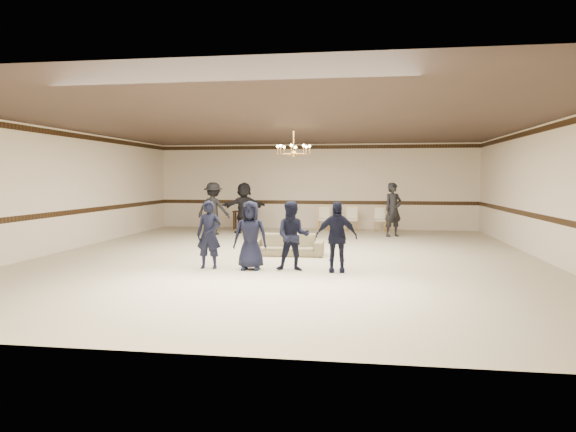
% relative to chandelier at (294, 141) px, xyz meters
% --- Properties ---
extents(room, '(12.01, 14.01, 3.21)m').
position_rel_chandelier_xyz_m(room, '(0.00, -1.00, -1.28)').
color(room, tan).
rests_on(room, ground).
extents(chair_rail, '(12.00, 0.02, 0.14)m').
position_rel_chandelier_xyz_m(chair_rail, '(0.00, 5.99, -1.88)').
color(chair_rail, black).
rests_on(chair_rail, wall_back).
extents(crown_molding, '(12.00, 0.02, 0.14)m').
position_rel_chandelier_xyz_m(crown_molding, '(0.00, 5.99, 0.21)').
color(crown_molding, black).
rests_on(crown_molding, wall_back).
extents(chandelier, '(0.94, 0.94, 0.89)m').
position_rel_chandelier_xyz_m(chandelier, '(0.00, 0.00, 0.00)').
color(chandelier, '#B7833A').
rests_on(chandelier, ceiling).
extents(boy_a, '(0.53, 0.35, 1.45)m').
position_rel_chandelier_xyz_m(boy_a, '(-1.43, -2.84, -2.15)').
color(boy_a, black).
rests_on(boy_a, floor).
extents(boy_b, '(0.74, 0.50, 1.45)m').
position_rel_chandelier_xyz_m(boy_b, '(-0.53, -2.84, -2.15)').
color(boy_b, black).
rests_on(boy_b, floor).
extents(boy_c, '(0.74, 0.59, 1.45)m').
position_rel_chandelier_xyz_m(boy_c, '(0.37, -2.84, -2.15)').
color(boy_c, black).
rests_on(boy_c, floor).
extents(boy_d, '(0.87, 0.41, 1.45)m').
position_rel_chandelier_xyz_m(boy_d, '(1.27, -2.84, -2.15)').
color(boy_d, black).
rests_on(boy_d, floor).
extents(settee, '(1.83, 0.76, 0.53)m').
position_rel_chandelier_xyz_m(settee, '(-0.06, -0.76, -2.61)').
color(settee, brown).
rests_on(settee, floor).
extents(adult_left, '(1.24, 0.83, 1.77)m').
position_rel_chandelier_xyz_m(adult_left, '(-3.21, 3.43, -1.99)').
color(adult_left, black).
rests_on(adult_left, floor).
extents(adult_mid, '(1.70, 1.24, 1.77)m').
position_rel_chandelier_xyz_m(adult_mid, '(-2.31, 4.13, -1.99)').
color(adult_mid, black).
rests_on(adult_mid, floor).
extents(adult_right, '(0.77, 0.71, 1.77)m').
position_rel_chandelier_xyz_m(adult_right, '(2.79, 3.73, -1.99)').
color(adult_right, black).
rests_on(adult_right, floor).
extents(banquet_chair_left, '(0.44, 0.44, 0.88)m').
position_rel_chandelier_xyz_m(banquet_chair_left, '(0.41, 5.15, -2.44)').
color(banquet_chair_left, beige).
rests_on(banquet_chair_left, floor).
extents(banquet_chair_mid, '(0.44, 0.44, 0.88)m').
position_rel_chandelier_xyz_m(banquet_chair_mid, '(1.41, 5.15, -2.44)').
color(banquet_chair_mid, beige).
rests_on(banquet_chair_mid, floor).
extents(banquet_chair_right, '(0.46, 0.46, 0.88)m').
position_rel_chandelier_xyz_m(banquet_chair_right, '(2.41, 5.15, -2.44)').
color(banquet_chair_right, beige).
rests_on(banquet_chair_right, floor).
extents(console_table, '(0.85, 0.42, 0.70)m').
position_rel_chandelier_xyz_m(console_table, '(-2.59, 5.35, -2.53)').
color(console_table, '#321910').
rests_on(console_table, floor).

